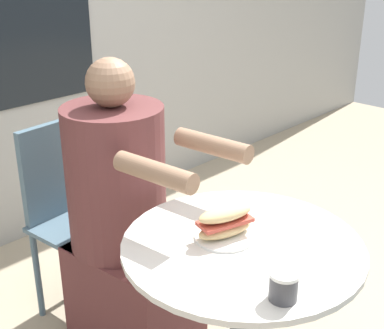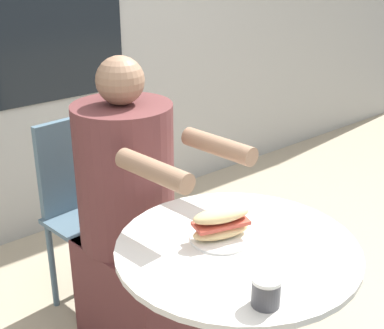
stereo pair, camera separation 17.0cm
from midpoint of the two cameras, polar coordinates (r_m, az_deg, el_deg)
cafe_table at (r=1.76m, az=7.51°, el=-13.80°), size 0.75×0.75×0.71m
diner_chair at (r=2.38m, az=-9.15°, el=-3.57°), size 0.41×0.41×0.87m
seated_diner at (r=2.13m, az=-3.89°, el=-6.89°), size 0.42×0.70×1.19m
sandwich_on_plate at (r=1.66m, az=6.06°, el=-6.60°), size 0.20×0.19×0.11m
drink_cup at (r=1.41m, az=11.46°, el=-13.20°), size 0.08×0.08×0.08m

